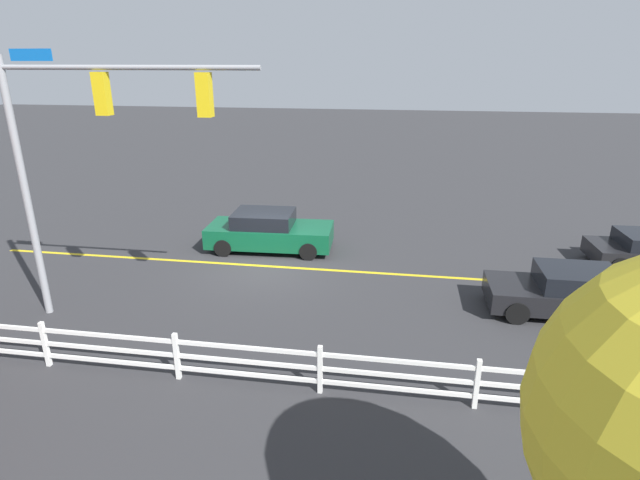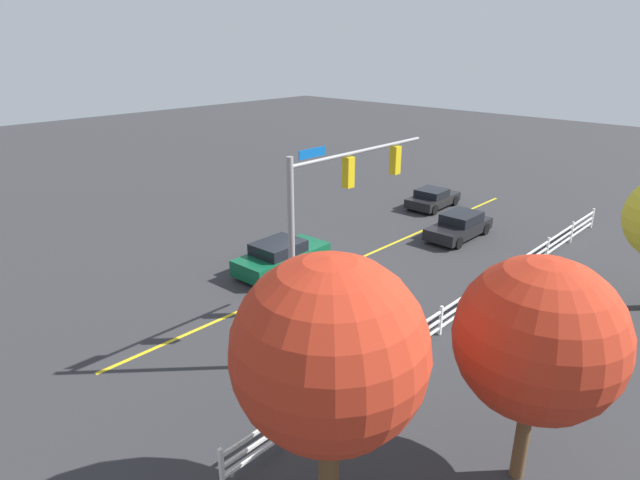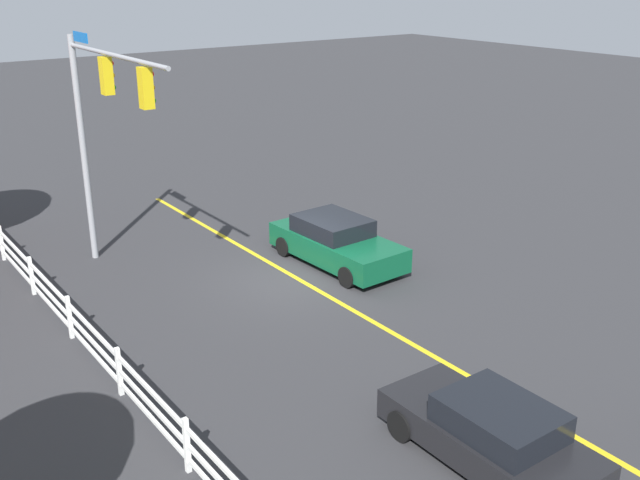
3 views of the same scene
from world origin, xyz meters
The scene contains 9 objects.
ground_plane centered at (0.00, 0.00, 0.00)m, with size 120.00×120.00×0.00m, color #2D2D30.
lane_center_stripe centered at (-4.00, 0.00, 0.00)m, with size 28.00×0.16×0.01m, color gold.
signal_assembly centered at (3.37, 4.27, 4.95)m, with size 6.63×0.38×7.08m.
car_0 centered at (-13.14, -2.02, 0.60)m, with size 3.97×2.07×1.23m.
car_1 centered at (-9.36, 2.02, 0.66)m, with size 4.33×1.90×1.35m.
car_2 centered at (0.30, -1.68, 0.72)m, with size 4.73×2.19×1.48m.
white_rail_fence centered at (-3.00, 6.73, 0.60)m, with size 26.10×0.10×1.15m.
tree_0 centered at (8.81, 9.07, 4.24)m, with size 4.04×4.04×6.28m.
tree_1 centered at (4.78, 11.67, 3.85)m, with size 3.77×3.77×5.75m.
Camera 2 is at (15.56, 15.19, 10.06)m, focal length 29.85 mm.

